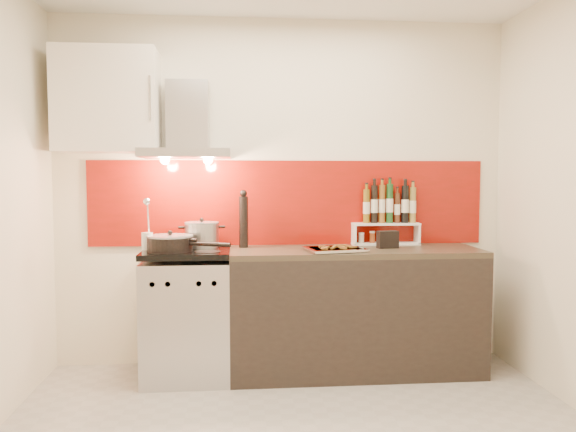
{
  "coord_description": "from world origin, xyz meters",
  "views": [
    {
      "loc": [
        -0.34,
        -2.86,
        1.42
      ],
      "look_at": [
        0.0,
        0.95,
        1.15
      ],
      "focal_mm": 35.0,
      "sensor_mm": 36.0,
      "label": 1
    }
  ],
  "objects": [
    {
      "name": "backsplash",
      "position": [
        0.05,
        1.39,
        1.22
      ],
      "size": [
        3.0,
        0.02,
        0.64
      ],
      "primitive_type": "cube",
      "color": "maroon",
      "rests_on": "back_wall"
    },
    {
      "name": "utensil_jar",
      "position": [
        -0.97,
        1.09,
        1.01
      ],
      "size": [
        0.08,
        0.12,
        0.38
      ],
      "color": "silver",
      "rests_on": "range_stove"
    },
    {
      "name": "range_stove",
      "position": [
        -0.7,
        1.1,
        0.44
      ],
      "size": [
        0.6,
        0.6,
        0.91
      ],
      "color": "#B7B7BA",
      "rests_on": "ground"
    },
    {
      "name": "range_hood",
      "position": [
        -0.7,
        1.24,
        1.74
      ],
      "size": [
        0.62,
        0.5,
        0.61
      ],
      "color": "#B7B7BA",
      "rests_on": "back_wall"
    },
    {
      "name": "saute_pan",
      "position": [
        -0.8,
        1.01,
        0.96
      ],
      "size": [
        0.57,
        0.35,
        0.14
      ],
      "color": "black",
      "rests_on": "range_stove"
    },
    {
      "name": "baking_tray",
      "position": [
        0.33,
        0.98,
        0.92
      ],
      "size": [
        0.44,
        0.37,
        0.03
      ],
      "color": "silver",
      "rests_on": "counter"
    },
    {
      "name": "upper_cabinet",
      "position": [
        -1.25,
        1.22,
        1.95
      ],
      "size": [
        0.7,
        0.35,
        0.72
      ],
      "primitive_type": "cube",
      "color": "white",
      "rests_on": "back_wall"
    },
    {
      "name": "pepper_mill",
      "position": [
        -0.3,
        1.24,
        1.1
      ],
      "size": [
        0.07,
        0.07,
        0.42
      ],
      "color": "black",
      "rests_on": "counter"
    },
    {
      "name": "caddy_box",
      "position": [
        0.74,
        1.11,
        0.96
      ],
      "size": [
        0.16,
        0.09,
        0.13
      ],
      "primitive_type": "cube",
      "rotation": [
        0.0,
        0.0,
        0.16
      ],
      "color": "black",
      "rests_on": "counter"
    },
    {
      "name": "stock_pot",
      "position": [
        -0.6,
        1.22,
        1.0
      ],
      "size": [
        0.25,
        0.25,
        0.21
      ],
      "color": "#B7B7BA",
      "rests_on": "range_stove"
    },
    {
      "name": "step_shelf",
      "position": [
        0.8,
        1.32,
        1.12
      ],
      "size": [
        0.51,
        0.14,
        0.46
      ],
      "color": "white",
      "rests_on": "counter"
    },
    {
      "name": "back_wall",
      "position": [
        0.0,
        1.4,
        1.3
      ],
      "size": [
        3.4,
        0.02,
        2.6
      ],
      "primitive_type": "cube",
      "color": "silver",
      "rests_on": "ground"
    },
    {
      "name": "counter",
      "position": [
        0.5,
        1.1,
        0.45
      ],
      "size": [
        1.8,
        0.6,
        0.9
      ],
      "color": "black",
      "rests_on": "ground"
    }
  ]
}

